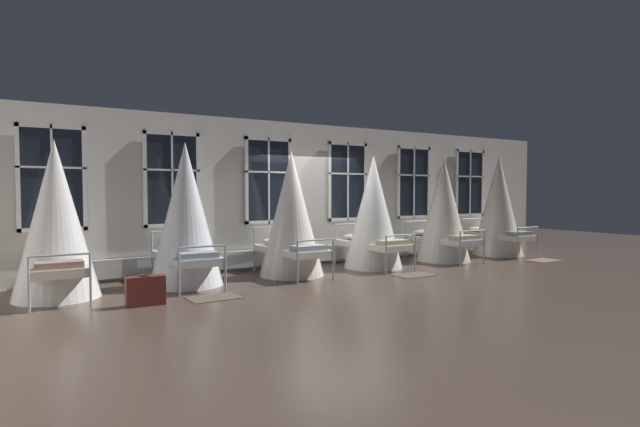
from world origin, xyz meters
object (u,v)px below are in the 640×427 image
object	(u,v)px
cot_third	(291,215)
suitcase_dark	(145,291)
cot_fourth	(373,213)
cot_sixth	(498,207)
cot_second	(186,216)
cot_fifth	(443,211)
cot_first	(56,222)

from	to	relation	value
cot_third	suitcase_dark	world-z (taller)	cot_third
cot_fourth	cot_sixth	distance (m)	4.21
cot_sixth	suitcase_dark	xyz separation A→B (m)	(-9.42, -1.32, -1.07)
cot_second	cot_fifth	world-z (taller)	cot_second
suitcase_dark	cot_fourth	bearing A→B (deg)	16.54
cot_fourth	cot_second	bearing A→B (deg)	88.66
cot_fourth	cot_sixth	world-z (taller)	cot_sixth
cot_second	cot_fifth	bearing A→B (deg)	-90.14
cot_second	suitcase_dark	bearing A→B (deg)	142.49
cot_fifth	suitcase_dark	xyz separation A→B (m)	(-7.36, -1.27, -1.00)
cot_second	cot_third	world-z (taller)	cot_second
cot_second	suitcase_dark	distance (m)	1.94
cot_first	cot_second	bearing A→B (deg)	-88.09
cot_fourth	suitcase_dark	distance (m)	5.45
cot_fifth	suitcase_dark	world-z (taller)	cot_fifth
cot_second	cot_sixth	bearing A→B (deg)	-89.70
cot_fifth	suitcase_dark	distance (m)	7.53
cot_first	cot_second	xyz separation A→B (m)	(2.09, 0.03, 0.03)
suitcase_dark	cot_sixth	bearing A→B (deg)	10.79
cot_second	suitcase_dark	size ratio (longest dim) A/B	4.55
cot_fifth	cot_sixth	size ratio (longest dim) A/B	0.95
cot_fourth	cot_fifth	distance (m)	2.15
cot_fifth	cot_sixth	xyz separation A→B (m)	(2.06, 0.05, 0.06)
suitcase_dark	cot_third	bearing A→B (deg)	24.81
cot_third	suitcase_dark	size ratio (longest dim) A/B	4.41
cot_third	cot_fourth	distance (m)	2.06
cot_second	cot_sixth	world-z (taller)	cot_sixth
cot_fifth	cot_sixth	bearing A→B (deg)	-88.24
cot_third	cot_fifth	size ratio (longest dim) A/B	0.99
cot_second	cot_third	distance (m)	2.14
cot_third	cot_fifth	bearing A→B (deg)	-91.06
cot_first	cot_fourth	xyz separation A→B (m)	(6.29, -0.00, -0.01)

